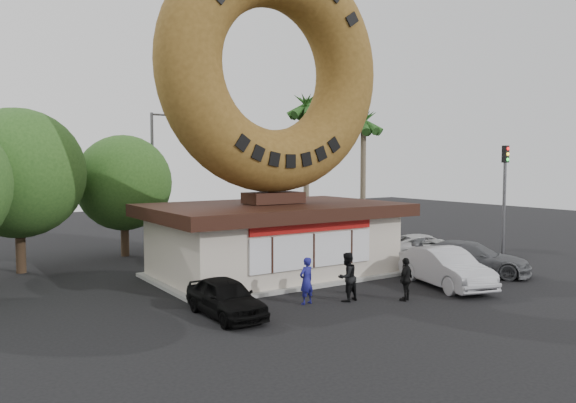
# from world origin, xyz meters

# --- Properties ---
(ground) EXTENTS (90.00, 90.00, 0.00)m
(ground) POSITION_xyz_m (0.00, 0.00, 0.00)
(ground) COLOR black
(ground) RESTS_ON ground
(donut_shop) EXTENTS (11.20, 7.20, 3.80)m
(donut_shop) POSITION_xyz_m (0.00, 5.98, 1.77)
(donut_shop) COLOR beige
(donut_shop) RESTS_ON ground
(giant_donut) EXTENTS (10.96, 2.79, 10.96)m
(giant_donut) POSITION_xyz_m (0.00, 6.00, 9.28)
(giant_donut) COLOR brown
(giant_donut) RESTS_ON donut_shop
(tree_west) EXTENTS (6.00, 6.00, 7.65)m
(tree_west) POSITION_xyz_m (-9.50, 13.00, 4.64)
(tree_west) COLOR #473321
(tree_west) RESTS_ON ground
(tree_mid) EXTENTS (5.20, 5.20, 6.63)m
(tree_mid) POSITION_xyz_m (-4.00, 15.00, 4.02)
(tree_mid) COLOR #473321
(tree_mid) RESTS_ON ground
(palm_near) EXTENTS (2.60, 2.60, 9.75)m
(palm_near) POSITION_xyz_m (7.50, 14.00, 8.41)
(palm_near) COLOR #726651
(palm_near) RESTS_ON ground
(palm_far) EXTENTS (2.60, 2.60, 8.75)m
(palm_far) POSITION_xyz_m (11.00, 12.50, 7.48)
(palm_far) COLOR #726651
(palm_far) RESTS_ON ground
(street_lamp) EXTENTS (2.11, 0.20, 8.00)m
(street_lamp) POSITION_xyz_m (-1.86, 16.00, 4.48)
(street_lamp) COLOR #59595E
(street_lamp) RESTS_ON ground
(traffic_signal) EXTENTS (0.30, 0.38, 6.07)m
(traffic_signal) POSITION_xyz_m (14.00, 3.99, 3.87)
(traffic_signal) COLOR #59595E
(traffic_signal) RESTS_ON ground
(person_left) EXTENTS (0.69, 0.51, 1.72)m
(person_left) POSITION_xyz_m (-1.75, 0.96, 0.86)
(person_left) COLOR navy
(person_left) RESTS_ON ground
(person_center) EXTENTS (1.00, 0.84, 1.82)m
(person_center) POSITION_xyz_m (-0.25, 0.48, 0.91)
(person_center) COLOR black
(person_center) RESTS_ON ground
(person_right) EXTENTS (1.03, 0.72, 1.62)m
(person_right) POSITION_xyz_m (1.65, -0.67, 0.81)
(person_right) COLOR black
(person_right) RESTS_ON ground
(car_black) EXTENTS (1.56, 3.82, 1.30)m
(car_black) POSITION_xyz_m (-4.95, 1.10, 0.65)
(car_black) COLOR black
(car_black) RESTS_ON ground
(car_silver) EXTENTS (2.87, 5.12, 1.60)m
(car_silver) POSITION_xyz_m (4.70, 0.09, 0.80)
(car_silver) COLOR #A9AAAF
(car_silver) RESTS_ON ground
(car_grey) EXTENTS (4.60, 5.47, 1.50)m
(car_grey) POSITION_xyz_m (7.70, 1.19, 0.75)
(car_grey) COLOR #5B5D61
(car_grey) RESTS_ON ground
(car_white) EXTENTS (5.26, 3.51, 1.34)m
(car_white) POSITION_xyz_m (8.90, 5.11, 0.67)
(car_white) COLOR silver
(car_white) RESTS_ON ground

